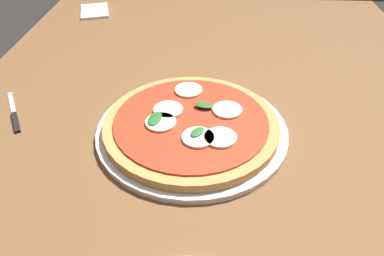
{
  "coord_description": "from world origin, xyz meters",
  "views": [
    {
      "loc": [
        0.66,
        -0.01,
        1.21
      ],
      "look_at": [
        0.09,
        -0.04,
        0.77
      ],
      "focal_mm": 34.07,
      "sensor_mm": 36.0,
      "label": 1
    }
  ],
  "objects": [
    {
      "name": "serving_tray",
      "position": [
        0.09,
        -0.04,
        0.77
      ],
      "size": [
        0.38,
        0.38,
        0.01
      ],
      "primitive_type": "cylinder",
      "color": "silver",
      "rests_on": "dining_table"
    },
    {
      "name": "knife",
      "position": [
        0.06,
        -0.42,
        0.76
      ],
      "size": [
        0.15,
        0.09,
        0.01
      ],
      "color": "black",
      "rests_on": "dining_table"
    },
    {
      "name": "pizza",
      "position": [
        0.09,
        -0.04,
        0.78
      ],
      "size": [
        0.34,
        0.34,
        0.03
      ],
      "color": "tan",
      "rests_on": "serving_tray"
    },
    {
      "name": "dining_table",
      "position": [
        0.0,
        0.0,
        0.67
      ],
      "size": [
        1.43,
        1.15,
        0.76
      ],
      "color": "brown",
      "rests_on": "ground_plane"
    },
    {
      "name": "napkin",
      "position": [
        -0.54,
        -0.41,
        0.76
      ],
      "size": [
        0.15,
        0.12,
        0.01
      ],
      "primitive_type": "cube",
      "rotation": [
        0.0,
        0.0,
        0.28
      ],
      "color": "white",
      "rests_on": "dining_table"
    }
  ]
}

